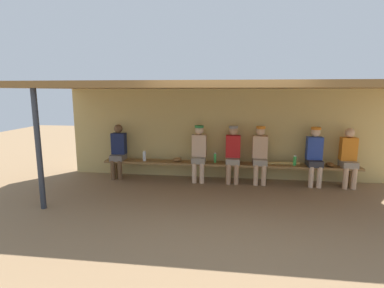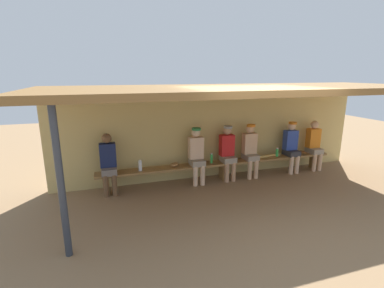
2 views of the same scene
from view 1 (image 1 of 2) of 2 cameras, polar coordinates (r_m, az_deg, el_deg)
name	(u,v)px [view 1 (image 1 of 2)]	position (r m, az deg, el deg)	size (l,w,h in m)	color
ground_plane	(226,206)	(5.83, 6.40, -11.64)	(24.00, 24.00, 0.00)	#8C6D4C
back_wall	(228,134)	(7.49, 6.91, 1.95)	(8.00, 0.20, 2.20)	tan
dugout_roof	(229,85)	(6.12, 6.97, 11.03)	(8.00, 2.80, 0.12)	brown
support_post	(39,150)	(6.04, -27.14, -1.06)	(0.10, 0.10, 2.20)	#2D333D
bench	(227,166)	(7.19, 6.74, -4.19)	(6.00, 0.36, 0.46)	olive
player_in_blue	(260,152)	(7.14, 12.79, -1.51)	(0.34, 0.42, 1.34)	gray
player_in_red	(349,155)	(7.58, 27.64, -1.89)	(0.34, 0.42, 1.34)	gray
player_middle	(199,150)	(7.15, 1.33, -1.24)	(0.34, 0.42, 1.34)	gray
player_rightmost	(233,151)	(7.11, 7.78, -1.40)	(0.34, 0.42, 1.34)	gray
player_near_post	(118,149)	(7.63, -13.83, -0.94)	(0.34, 0.42, 1.34)	slate
player_shirtless_tan	(315,154)	(7.36, 22.28, -1.69)	(0.34, 0.42, 1.34)	#333338
water_bottle_clear	(295,161)	(7.29, 18.95, -3.00)	(0.07, 0.07, 0.23)	green
water_bottle_blue	(144,156)	(7.41, -9.03, -2.29)	(0.08, 0.08, 0.25)	silver
water_bottle_green	(215,158)	(7.16, 4.40, -2.65)	(0.06, 0.06, 0.24)	green
baseball_glove_worn	(177,159)	(7.30, -2.82, -2.95)	(0.24, 0.17, 0.09)	olive
baseball_glove_dark_brown	(330,164)	(7.49, 24.75, -3.56)	(0.24, 0.17, 0.09)	brown
baseball_bat	(281,163)	(7.25, 16.50, -3.55)	(0.07, 0.07, 0.87)	tan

